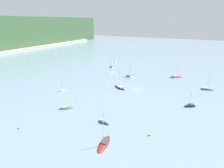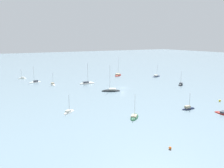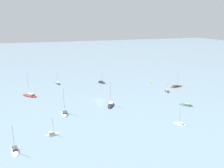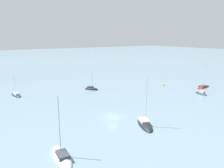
{
  "view_description": "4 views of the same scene",
  "coord_description": "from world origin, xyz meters",
  "px_view_note": "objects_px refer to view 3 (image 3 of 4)",
  "views": [
    {
      "loc": [
        -83.74,
        -28.99,
        34.64
      ],
      "look_at": [
        -8.91,
        9.81,
        3.98
      ],
      "focal_mm": 28.0,
      "sensor_mm": 36.0,
      "label": 1
    },
    {
      "loc": [
        -83.18,
        53.02,
        22.01
      ],
      "look_at": [
        -6.32,
        9.39,
        3.89
      ],
      "focal_mm": 35.0,
      "sensor_mm": 36.0,
      "label": 2
    },
    {
      "loc": [
        23.99,
        92.92,
        35.93
      ],
      "look_at": [
        -10.12,
        -11.35,
        3.78
      ],
      "focal_mm": 35.0,
      "sensor_mm": 36.0,
      "label": 3
    },
    {
      "loc": [
        27.81,
        41.98,
        19.38
      ],
      "look_at": [
        -11.57,
        -17.82,
        3.64
      ],
      "focal_mm": 35.0,
      "sensor_mm": 36.0,
      "label": 4
    }
  ],
  "objects_px": {
    "sailboat_2": "(15,151)",
    "sailboat_6": "(167,91)",
    "sailboat_0": "(176,87)",
    "sailboat_1": "(102,83)",
    "sailboat_3": "(186,105)",
    "sailboat_10": "(111,105)",
    "sailboat_5": "(53,134)",
    "mooring_buoy_0": "(151,83)",
    "sailboat_4": "(180,124)",
    "sailboat_9": "(30,96)",
    "sailboat_7": "(58,84)",
    "sailboat_8": "(65,113)"
  },
  "relations": [
    {
      "from": "sailboat_1",
      "to": "sailboat_2",
      "type": "distance_m",
      "value": 74.05
    },
    {
      "from": "sailboat_5",
      "to": "sailboat_8",
      "type": "relative_size",
      "value": 0.6
    },
    {
      "from": "sailboat_1",
      "to": "sailboat_9",
      "type": "xyz_separation_m",
      "value": [
        39.91,
        11.73,
        0.03
      ]
    },
    {
      "from": "sailboat_1",
      "to": "sailboat_10",
      "type": "relative_size",
      "value": 0.64
    },
    {
      "from": "sailboat_1",
      "to": "sailboat_8",
      "type": "bearing_deg",
      "value": -68.61
    },
    {
      "from": "sailboat_6",
      "to": "sailboat_10",
      "type": "xyz_separation_m",
      "value": [
        33.91,
        9.41,
        -0.02
      ]
    },
    {
      "from": "sailboat_10",
      "to": "sailboat_7",
      "type": "bearing_deg",
      "value": -130.58
    },
    {
      "from": "sailboat_4",
      "to": "sailboat_7",
      "type": "bearing_deg",
      "value": -6.19
    },
    {
      "from": "sailboat_6",
      "to": "mooring_buoy_0",
      "type": "height_order",
      "value": "sailboat_6"
    },
    {
      "from": "sailboat_2",
      "to": "sailboat_6",
      "type": "xyz_separation_m",
      "value": [
        -70.44,
        -34.25,
        -0.0
      ]
    },
    {
      "from": "sailboat_1",
      "to": "mooring_buoy_0",
      "type": "bearing_deg",
      "value": 36.05
    },
    {
      "from": "sailboat_6",
      "to": "sailboat_7",
      "type": "height_order",
      "value": "sailboat_7"
    },
    {
      "from": "sailboat_5",
      "to": "sailboat_6",
      "type": "bearing_deg",
      "value": 22.06
    },
    {
      "from": "sailboat_0",
      "to": "sailboat_8",
      "type": "bearing_deg",
      "value": -173.11
    },
    {
      "from": "sailboat_0",
      "to": "sailboat_7",
      "type": "distance_m",
      "value": 68.32
    },
    {
      "from": "sailboat_2",
      "to": "sailboat_3",
      "type": "xyz_separation_m",
      "value": [
        -68.05,
        -14.85,
        -0.06
      ]
    },
    {
      "from": "sailboat_3",
      "to": "sailboat_6",
      "type": "distance_m",
      "value": 19.55
    },
    {
      "from": "sailboat_10",
      "to": "sailboat_2",
      "type": "bearing_deg",
      "value": -30.89
    },
    {
      "from": "sailboat_6",
      "to": "sailboat_10",
      "type": "distance_m",
      "value": 35.19
    },
    {
      "from": "sailboat_5",
      "to": "sailboat_6",
      "type": "height_order",
      "value": "sailboat_5"
    },
    {
      "from": "sailboat_3",
      "to": "mooring_buoy_0",
      "type": "xyz_separation_m",
      "value": [
        -1.84,
        -36.23,
        0.3
      ]
    },
    {
      "from": "sailboat_2",
      "to": "sailboat_3",
      "type": "distance_m",
      "value": 69.65
    },
    {
      "from": "sailboat_1",
      "to": "sailboat_3",
      "type": "distance_m",
      "value": 52.64
    },
    {
      "from": "mooring_buoy_0",
      "to": "sailboat_6",
      "type": "bearing_deg",
      "value": 91.87
    },
    {
      "from": "sailboat_3",
      "to": "sailboat_4",
      "type": "distance_m",
      "value": 20.14
    },
    {
      "from": "sailboat_5",
      "to": "sailboat_9",
      "type": "xyz_separation_m",
      "value": [
        8.36,
        -42.5,
        -0.01
      ]
    },
    {
      "from": "sailboat_2",
      "to": "sailboat_9",
      "type": "bearing_deg",
      "value": 167.77
    },
    {
      "from": "sailboat_7",
      "to": "mooring_buoy_0",
      "type": "height_order",
      "value": "sailboat_7"
    },
    {
      "from": "sailboat_7",
      "to": "sailboat_10",
      "type": "bearing_deg",
      "value": -165.81
    },
    {
      "from": "sailboat_5",
      "to": "sailboat_8",
      "type": "height_order",
      "value": "sailboat_8"
    },
    {
      "from": "sailboat_0",
      "to": "sailboat_1",
      "type": "relative_size",
      "value": 1.42
    },
    {
      "from": "sailboat_8",
      "to": "sailboat_0",
      "type": "bearing_deg",
      "value": -69.72
    },
    {
      "from": "sailboat_0",
      "to": "sailboat_3",
      "type": "xyz_separation_m",
      "value": [
        12.15,
        25.27,
        -0.02
      ]
    },
    {
      "from": "sailboat_2",
      "to": "sailboat_6",
      "type": "distance_m",
      "value": 78.32
    },
    {
      "from": "sailboat_0",
      "to": "sailboat_3",
      "type": "bearing_deg",
      "value": -124.36
    },
    {
      "from": "sailboat_5",
      "to": "sailboat_10",
      "type": "height_order",
      "value": "sailboat_10"
    },
    {
      "from": "sailboat_5",
      "to": "sailboat_6",
      "type": "distance_m",
      "value": 65.8
    },
    {
      "from": "sailboat_10",
      "to": "sailboat_1",
      "type": "bearing_deg",
      "value": -164.25
    },
    {
      "from": "sailboat_9",
      "to": "sailboat_0",
      "type": "bearing_deg",
      "value": -140.14
    },
    {
      "from": "sailboat_1",
      "to": "sailboat_10",
      "type": "distance_m",
      "value": 36.39
    },
    {
      "from": "sailboat_2",
      "to": "sailboat_3",
      "type": "height_order",
      "value": "sailboat_2"
    },
    {
      "from": "sailboat_0",
      "to": "sailboat_1",
      "type": "height_order",
      "value": "sailboat_0"
    },
    {
      "from": "sailboat_7",
      "to": "sailboat_9",
      "type": "relative_size",
      "value": 0.62
    },
    {
      "from": "sailboat_9",
      "to": "sailboat_7",
      "type": "bearing_deg",
      "value": -83.51
    },
    {
      "from": "sailboat_7",
      "to": "sailboat_8",
      "type": "relative_size",
      "value": 0.68
    },
    {
      "from": "sailboat_1",
      "to": "sailboat_4",
      "type": "relative_size",
      "value": 1.25
    },
    {
      "from": "sailboat_1",
      "to": "sailboat_7",
      "type": "relative_size",
      "value": 1.01
    },
    {
      "from": "sailboat_0",
      "to": "sailboat_10",
      "type": "height_order",
      "value": "sailboat_10"
    },
    {
      "from": "sailboat_6",
      "to": "sailboat_8",
      "type": "xyz_separation_m",
      "value": [
        54.08,
        11.93,
        -0.04
      ]
    },
    {
      "from": "mooring_buoy_0",
      "to": "sailboat_4",
      "type": "bearing_deg",
      "value": 73.29
    }
  ]
}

